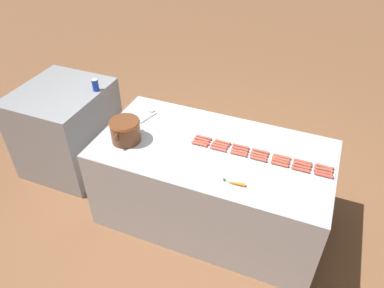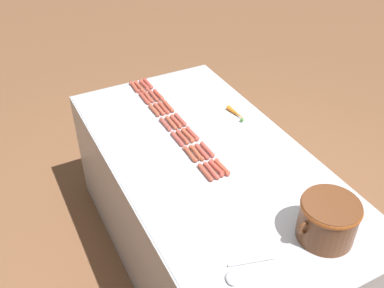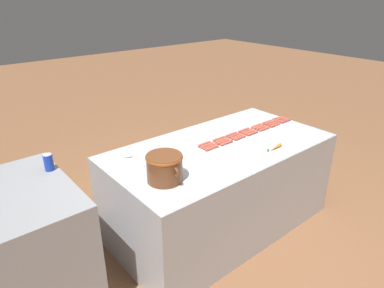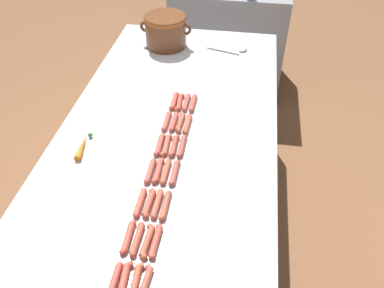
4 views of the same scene
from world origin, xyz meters
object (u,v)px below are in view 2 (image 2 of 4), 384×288
hot_dog_20 (211,171)px  serving_spoon (239,273)px  carrot (236,114)px  hot_dog_12 (202,151)px  hot_dog_21 (135,87)px  hot_dog_7 (144,85)px  hot_dog_23 (154,110)px  hot_dog_17 (171,123)px  hot_dog_8 (153,96)px  hot_dog_18 (182,137)px  bean_pot (328,218)px  hot_dog_19 (196,153)px  hot_dog_1 (158,95)px  hot_dog_16 (159,109)px  hot_dog_10 (176,121)px  hot_dog_26 (190,154)px  hot_dog_9 (164,108)px  hot_dog_3 (180,119)px  hot_dog_2 (168,106)px  hot_dog_14 (139,86)px  hot_dog_24 (165,124)px  hot_dog_4 (192,134)px  hot_dog_15 (148,97)px  hot_dog_13 (217,168)px  hot_dog_6 (222,167)px  hot_dog_0 (148,83)px  hot_dog_22 (144,98)px  hot_dog_25 (177,139)px  hot_dog_27 (205,172)px  hot_dog_5 (207,149)px  hot_dog_11 (188,135)px

hot_dog_20 → serving_spoon: size_ratio=0.58×
hot_dog_20 → carrot: carrot is taller
hot_dog_12 → hot_dog_21: size_ratio=1.00×
hot_dog_7 → hot_dog_20: 1.05m
hot_dog_23 → hot_dog_17: bearing=101.4°
hot_dog_8 → serving_spoon: 1.53m
hot_dog_18 → bean_pot: 1.02m
hot_dog_19 → hot_dog_21: same height
hot_dog_1 → hot_dog_16: same height
hot_dog_10 → hot_dog_26: bearing=77.8°
hot_dog_9 → hot_dog_12: 0.53m
hot_dog_3 → hot_dog_9: 0.18m
hot_dog_2 → hot_dog_9: bearing=5.0°
hot_dog_14 → hot_dog_12: bearing=92.4°
hot_dog_10 → hot_dog_23: 0.20m
hot_dog_24 → carrot: 0.47m
hot_dog_4 → hot_dog_3: bearing=-90.9°
hot_dog_20 → hot_dog_4: bearing=-100.8°
hot_dog_1 → hot_dog_8: 0.04m
hot_dog_15 → hot_dog_20: 0.88m
hot_dog_24 → hot_dog_13: bearing=98.1°
hot_dog_8 → hot_dog_23: bearing=68.0°
hot_dog_6 → hot_dog_10: size_ratio=1.00×
hot_dog_14 → hot_dog_20: size_ratio=1.00×
hot_dog_1 → hot_dog_13: 0.87m
hot_dog_12 → hot_dog_13: size_ratio=1.00×
hot_dog_0 → bean_pot: bearing=95.9°
hot_dog_1 → hot_dog_7: bearing=-78.9°
hot_dog_0 → hot_dog_24: 0.54m
hot_dog_14 → hot_dog_22: bearing=79.6°
hot_dog_8 → hot_dog_16: size_ratio=1.00×
hot_dog_24 → hot_dog_26: same height
hot_dog_1 → hot_dog_0: bearing=-89.2°
hot_dog_2 → hot_dog_21: size_ratio=1.00×
hot_dog_2 → hot_dog_17: size_ratio=1.00×
hot_dog_25 → hot_dog_27: 0.35m
hot_dog_20 → hot_dog_21: same height
hot_dog_9 → hot_dog_17: bearing=80.6°
hot_dog_1 → hot_dog_2: same height
hot_dog_13 → hot_dog_14: 1.04m
hot_dog_18 → hot_dog_19: size_ratio=1.00×
hot_dog_16 → hot_dog_20: same height
hot_dog_6 → hot_dog_5: bearing=-91.3°
hot_dog_20 → hot_dog_2: bearing=-95.6°
hot_dog_0 → hot_dog_25: (0.11, 0.71, 0.00)m
hot_dog_11 → hot_dog_12: same height
bean_pot → carrot: (-0.18, -1.05, -0.10)m
hot_dog_2 → hot_dog_19: (0.07, 0.53, 0.00)m
hot_dog_8 → hot_dog_20: bearing=87.7°
hot_dog_2 → hot_dog_20: size_ratio=1.00×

